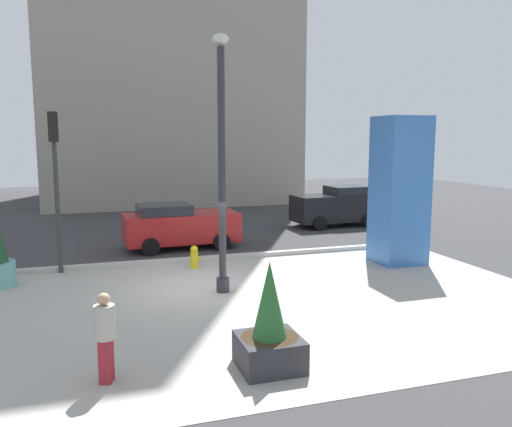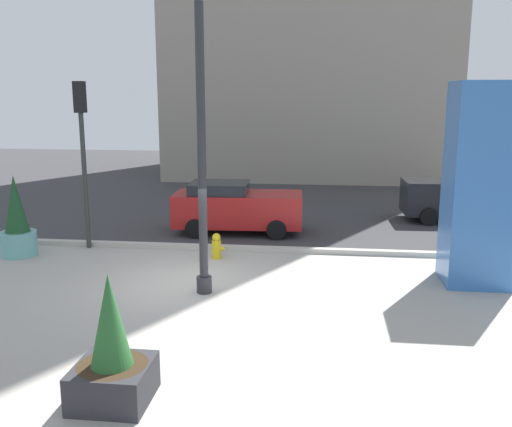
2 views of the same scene
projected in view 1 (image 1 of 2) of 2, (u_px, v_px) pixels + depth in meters
ground_plane at (181, 257)px, 18.62m from camera, size 60.00×60.00×0.00m
plaza_pavement at (221, 309)px, 12.97m from camera, size 18.00×10.00×0.02m
curb_strip at (185, 260)px, 17.78m from camera, size 18.00×0.24×0.16m
lamp_post at (222, 170)px, 13.91m from camera, size 0.44×0.44×6.87m
art_pillar_blue at (399, 191)px, 17.45m from camera, size 1.51×1.51×4.91m
potted_plant_near_left at (269, 330)px, 9.56m from camera, size 1.13×1.13×2.03m
fire_hydrant at (194, 257)px, 16.94m from camera, size 0.36×0.26×0.75m
traffic_light_far_side at (55, 166)px, 15.94m from camera, size 0.28×0.42×4.98m
car_curb_west at (179, 226)px, 19.96m from camera, size 4.38×2.23×1.71m
car_curb_east at (337, 206)px, 24.96m from camera, size 4.16×2.10×1.90m
pedestrian_by_curb at (105, 333)px, 8.97m from camera, size 0.46×0.46×1.61m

